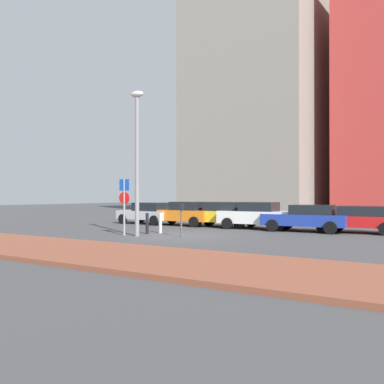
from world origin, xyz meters
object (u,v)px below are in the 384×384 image
parked_car_yellow (224,214)px  parking_meter (181,216)px  parked_car_orange (184,213)px  parked_car_blue (307,218)px  parking_sign_post (124,200)px  parked_car_white (258,215)px  parked_car_red (358,218)px  parked_car_silver (149,213)px  traffic_bollard_near (147,224)px  street_lamp (137,150)px  traffic_bollard_mid (160,223)px

parked_car_yellow → parking_meter: 6.60m
parked_car_orange → parked_car_blue: parked_car_orange is taller
parking_sign_post → parked_car_blue: bearing=45.3°
parked_car_white → parked_car_red: 5.32m
parked_car_silver → traffic_bollard_near: 7.19m
parking_meter → parked_car_yellow: bearing=101.3°
parked_car_silver → parked_car_red: (13.11, 0.61, -0.01)m
parked_car_silver → traffic_bollard_near: size_ratio=4.04×
parked_car_silver → traffic_bollard_near: parked_car_silver is taller
parked_car_silver → parked_car_yellow: 5.49m
parked_car_orange → street_lamp: street_lamp is taller
parked_car_red → traffic_bollard_mid: bearing=-146.4°
traffic_bollard_near → traffic_bollard_mid: size_ratio=1.02×
parked_car_blue → traffic_bollard_mid: parked_car_blue is taller
parking_meter → traffic_bollard_mid: parking_meter is taller
traffic_bollard_near → parked_car_silver: bearing=128.1°
parked_car_silver → parked_car_white: parked_car_white is taller
parked_car_white → traffic_bollard_mid: 5.93m
parking_meter → street_lamp: size_ratio=0.22×
traffic_bollard_mid → parked_car_silver: bearing=133.6°
parked_car_red → traffic_bollard_near: bearing=-144.1°
parked_car_white → traffic_bollard_near: size_ratio=4.30×
parked_car_blue → parking_meter: size_ratio=2.91×
parked_car_white → street_lamp: size_ratio=0.65×
parked_car_silver → parking_meter: 9.10m
parked_car_orange → parked_car_white: size_ratio=0.93×
street_lamp → traffic_bollard_near: street_lamp is taller
parking_sign_post → traffic_bollard_near: (0.44, 1.19, -1.19)m
parked_car_orange → parking_meter: parking_meter is taller
parked_car_yellow → traffic_bollard_mid: size_ratio=4.14×
parked_car_orange → parked_car_blue: 7.90m
parking_sign_post → traffic_bollard_mid: (0.73, 1.89, -1.20)m
parked_car_red → traffic_bollard_near: (-8.67, -6.27, -0.22)m
parked_car_orange → traffic_bollard_mid: parked_car_orange is taller
parked_car_silver → parked_car_white: size_ratio=0.94×
parked_car_white → parked_car_yellow: bearing=172.7°
parked_car_white → parked_car_blue: bearing=-3.4°
parked_car_silver → street_lamp: 8.93m
parking_sign_post → street_lamp: 2.44m
parked_car_blue → parked_car_red: (2.43, 0.69, -0.00)m
parked_car_white → parking_sign_post: bearing=-118.9°
parked_car_silver → parked_car_red: 13.12m
parking_meter → parked_car_blue: bearing=56.9°
traffic_bollard_near → parked_car_yellow: bearing=80.3°
parked_car_white → parked_car_silver: bearing=-179.3°
traffic_bollard_near → parked_car_blue: bearing=41.8°
parked_car_orange → parked_car_white: bearing=0.7°
parked_car_white → parking_sign_post: size_ratio=1.64×
parked_car_silver → parked_car_blue: parked_car_silver is taller
parking_sign_post → traffic_bollard_near: 1.74m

